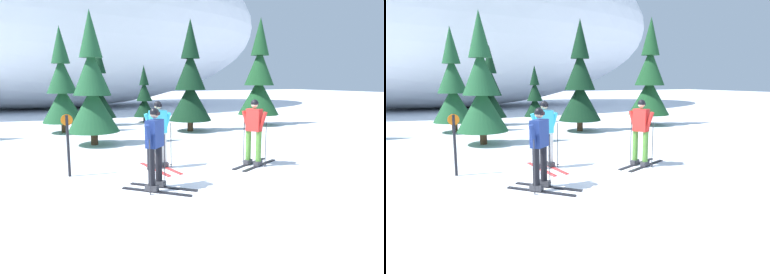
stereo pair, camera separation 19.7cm
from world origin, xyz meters
The scene contains 12 objects.
ground_plane centered at (0.00, 0.00, 0.00)m, with size 120.00×120.00×0.00m, color white.
skier_navy_jacket centered at (-1.82, -0.43, 0.96)m, with size 1.43×1.51×1.80m.
skier_cyan_jacket centered at (-1.03, 1.31, 0.98)m, with size 0.82×1.69×1.84m.
skier_red_jacket centered at (1.43, 0.35, 0.97)m, with size 1.79×1.09×1.86m.
pine_tree_left centered at (-2.30, 9.42, 1.98)m, with size 1.83×1.83×4.73m.
pine_tree_center_left centered at (-1.77, 5.71, 2.03)m, with size 1.87×1.87×4.85m.
pine_tree_center centered at (-0.20, 11.18, 1.73)m, with size 1.60×1.60×4.14m.
pine_tree_center_right centered at (2.37, 11.55, 1.33)m, with size 1.23×1.23×3.19m.
pine_tree_right centered at (3.00, 7.16, 2.14)m, with size 1.97×1.97×5.10m.
pine_tree_far_right centered at (7.30, 7.57, 2.33)m, with size 2.15×2.15×5.56m.
snow_ridge_background centered at (-1.20, 24.74, 7.42)m, with size 39.32×19.06×14.84m, color white.
trail_marker_post centered at (-3.32, 1.58, 0.88)m, with size 0.28×0.07×1.56m.
Camera 2 is at (-4.47, -7.55, 2.39)m, focal length 33.22 mm.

